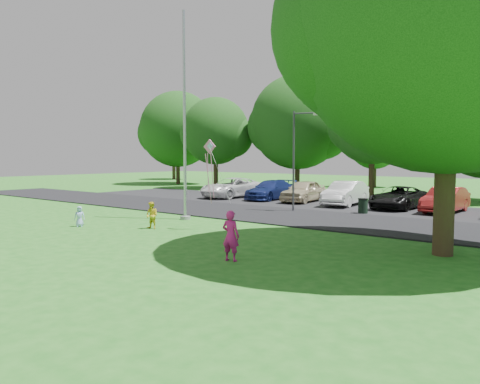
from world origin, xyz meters
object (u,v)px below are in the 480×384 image
Objects in this scene: child_yellow at (152,215)px; kite at (210,158)px; woman at (231,236)px; child_blue at (80,216)px; street_lamp at (298,152)px; trash_can at (363,206)px; big_tree at (447,16)px; flagpole at (185,134)px.

kite reaches higher than child_yellow.
child_blue is (-9.50, 1.06, -0.30)m from woman.
street_lamp is 1.18× the size of kite.
woman is 6.19m from kite.
child_blue is 6.43m from kite.
trash_can is 11.43m from child_yellow.
big_tree is at bearing -53.22° from trash_can.
flagpole is 2.12× the size of kite.
street_lamp reaches higher than child_yellow.
street_lamp is 11.96m from child_blue.
street_lamp is 12.50m from big_tree.
kite is at bearing -174.55° from big_tree.
child_blue is (-7.86, -11.89, 0.02)m from trash_can.
trash_can is 13.06m from woman.
woman is at bearing -58.68° from child_blue.
trash_can is 0.57× the size of woman.
big_tree is at bearing -4.62° from flagpole.
street_lamp is 13.03m from woman.
woman is at bearing -36.67° from flagpole.
trash_can is 0.18× the size of kite.
street_lamp is 6.17× the size of child_blue.
street_lamp is at bearing -160.21° from trash_can.
street_lamp is at bearing 14.79° from child_blue.
child_yellow is (-11.08, -2.06, -6.70)m from big_tree.
child_blue reaches higher than trash_can.
big_tree is 8.41× the size of woman.
woman is at bearing -45.06° from kite.
child_blue is (-4.52, -10.69, -2.89)m from street_lamp.
street_lamp reaches higher than trash_can.
trash_can is at bearing 50.72° from flagpole.
woman is (4.98, -11.75, -2.59)m from street_lamp.
child_blue is at bearing -155.24° from kite.
flagpole is 6.68m from street_lamp.
trash_can is 0.07× the size of big_tree.
flagpole is 12.58m from big_tree.
big_tree reaches higher than kite.
flagpole reaches higher than child_blue.
kite is at bearing -28.93° from flagpole.
flagpole is 0.79× the size of big_tree.
big_tree is 9.85m from kite.
child_blue is (-14.05, -3.62, -6.82)m from big_tree.
street_lamp is (2.62, 6.09, -0.82)m from flagpole.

